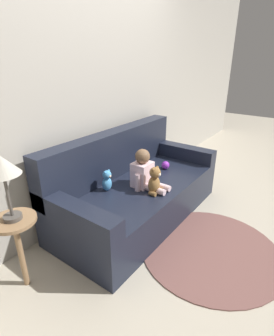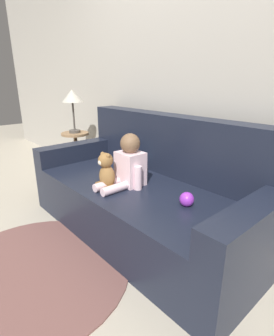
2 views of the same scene
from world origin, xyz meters
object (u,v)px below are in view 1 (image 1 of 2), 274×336
(person_baby, at_px, (144,172))
(plush_toy_side, at_px, (107,181))
(couch, at_px, (135,189))
(toy_ball, at_px, (165,165))
(side_table, at_px, (7,190))
(teddy_bear_brown, at_px, (155,181))

(person_baby, height_order, plush_toy_side, person_baby)
(couch, relative_size, toy_ball, 21.06)
(plush_toy_side, distance_m, side_table, 0.97)
(person_baby, relative_size, teddy_bear_brown, 1.45)
(person_baby, bearing_deg, couch, 72.13)
(side_table, bearing_deg, person_baby, -11.08)
(person_baby, xyz_separation_m, teddy_bear_brown, (-0.05, -0.15, -0.03))
(couch, xyz_separation_m, teddy_bear_brown, (-0.10, -0.30, 0.22))
(person_baby, relative_size, plush_toy_side, 1.83)
(teddy_bear_brown, relative_size, toy_ball, 2.92)
(couch, distance_m, person_baby, 0.30)
(couch, bearing_deg, teddy_bear_brown, -108.65)
(toy_ball, bearing_deg, side_table, 173.83)
(plush_toy_side, bearing_deg, side_table, -179.99)
(teddy_bear_brown, distance_m, plush_toy_side, 0.45)
(plush_toy_side, bearing_deg, couch, -14.41)
(plush_toy_side, xyz_separation_m, side_table, (-0.92, -0.00, 0.30))
(teddy_bear_brown, bearing_deg, person_baby, 70.59)
(couch, relative_size, side_table, 1.83)
(couch, relative_size, person_baby, 4.96)
(couch, relative_size, plush_toy_side, 9.09)
(couch, bearing_deg, plush_toy_side, 165.59)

